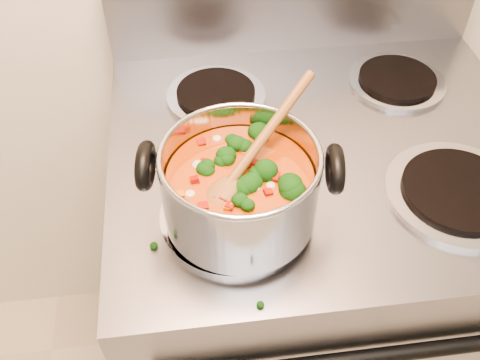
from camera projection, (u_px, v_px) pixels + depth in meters
name	position (u px, v px, depth m)	size (l,w,h in m)	color
electric_range	(303.00, 283.00, 1.26)	(0.75, 0.68, 1.08)	gray
stockpot	(240.00, 187.00, 0.75)	(0.29, 0.22, 0.14)	#ACABB4
wooden_spoon	(246.00, 162.00, 0.73)	(0.20, 0.21, 0.09)	brown
cooktop_crumbs	(223.00, 176.00, 0.87)	(0.23, 0.11, 0.01)	black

